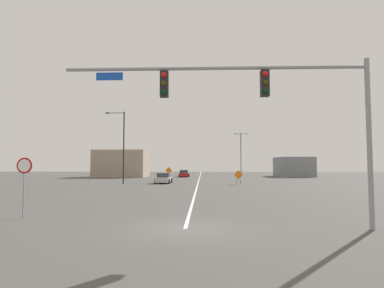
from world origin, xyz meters
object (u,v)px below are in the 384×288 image
at_px(stop_sign, 24,175).
at_px(street_lamp_far_right, 241,151).
at_px(car_red_passing, 184,174).
at_px(construction_sign_median_far, 239,176).
at_px(car_silver_approaching, 164,178).
at_px(street_lamp_mid_left, 122,144).
at_px(construction_sign_left_lane, 169,171).
at_px(traffic_signal_assembly, 264,98).

xyz_separation_m(stop_sign, street_lamp_far_right, (17.11, 58.27, 3.53)).
xyz_separation_m(street_lamp_far_right, car_red_passing, (-12.40, -9.24, -4.89)).
distance_m(construction_sign_median_far, car_silver_approaching, 10.01).
xyz_separation_m(street_lamp_far_right, construction_sign_median_far, (-4.16, -32.95, -4.42)).
bearing_deg(stop_sign, construction_sign_median_far, 62.91).
height_order(street_lamp_mid_left, car_red_passing, street_lamp_mid_left).
height_order(construction_sign_median_far, construction_sign_left_lane, construction_sign_left_lane).
height_order(traffic_signal_assembly, street_lamp_far_right, street_lamp_far_right).
bearing_deg(car_silver_approaching, construction_sign_median_far, -14.20).
bearing_deg(construction_sign_left_lane, traffic_signal_assembly, -79.25).
bearing_deg(construction_sign_median_far, stop_sign, -117.09).
bearing_deg(car_silver_approaching, street_lamp_mid_left, -160.96).
bearing_deg(construction_sign_median_far, traffic_signal_assembly, -94.08).
distance_m(street_lamp_mid_left, car_red_passing, 24.40).
bearing_deg(car_silver_approaching, stop_sign, -96.69).
relative_size(construction_sign_left_lane, car_silver_approaching, 0.52).
height_order(street_lamp_mid_left, construction_sign_left_lane, street_lamp_mid_left).
height_order(traffic_signal_assembly, stop_sign, traffic_signal_assembly).
height_order(stop_sign, car_red_passing, stop_sign).
relative_size(construction_sign_left_lane, car_red_passing, 0.47).
bearing_deg(traffic_signal_assembly, street_lamp_far_right, 84.22).
relative_size(street_lamp_mid_left, construction_sign_median_far, 5.25).
bearing_deg(construction_sign_left_lane, street_lamp_mid_left, -102.75).
bearing_deg(construction_sign_median_far, construction_sign_left_lane, 119.87).
bearing_deg(construction_sign_median_far, car_red_passing, 109.15).
distance_m(street_lamp_far_right, construction_sign_left_lane, 21.04).
xyz_separation_m(stop_sign, construction_sign_median_far, (12.95, 25.32, -0.89)).
distance_m(traffic_signal_assembly, stop_sign, 11.65).
bearing_deg(construction_sign_median_far, street_lamp_far_right, 82.80).
bearing_deg(street_lamp_mid_left, construction_sign_left_lane, 77.25).
height_order(construction_sign_median_far, car_silver_approaching, construction_sign_median_far).
distance_m(street_lamp_mid_left, construction_sign_left_lane, 18.95).
distance_m(stop_sign, street_lamp_far_right, 60.83).
distance_m(street_lamp_far_right, construction_sign_median_far, 33.51).
xyz_separation_m(stop_sign, car_red_passing, (4.71, 49.03, -1.36)).
height_order(construction_sign_median_far, car_red_passing, construction_sign_median_far).
distance_m(construction_sign_median_far, construction_sign_left_lane, 21.63).
bearing_deg(street_lamp_mid_left, stop_sign, -85.77).
relative_size(stop_sign, construction_sign_left_lane, 1.40).
xyz_separation_m(construction_sign_median_far, car_red_passing, (-8.23, 23.71, -0.46)).
bearing_deg(stop_sign, street_lamp_mid_left, 94.23).
relative_size(traffic_signal_assembly, construction_sign_left_lane, 6.02).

